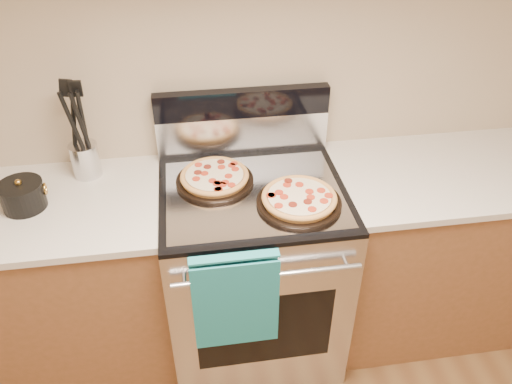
{
  "coord_description": "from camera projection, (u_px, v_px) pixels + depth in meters",
  "views": [
    {
      "loc": [
        -0.23,
        0.01,
        2.1
      ],
      "look_at": [
        -0.0,
        1.55,
        0.98
      ],
      "focal_mm": 35.0,
      "sensor_mm": 36.0,
      "label": 1
    }
  ],
  "objects": [
    {
      "name": "cabinet_right",
      "position": [
        429.0,
        250.0,
        2.45
      ],
      "size": [
        1.0,
        0.62,
        0.88
      ],
      "primitive_type": "cube",
      "color": "brown",
      "rests_on": "ground"
    },
    {
      "name": "countertop_left",
      "position": [
        31.0,
        210.0,
        1.97
      ],
      "size": [
        1.02,
        0.64,
        0.03
      ],
      "primitive_type": "cube",
      "color": "beige",
      "rests_on": "cabinet_left"
    },
    {
      "name": "cabinet_left",
      "position": [
        58.0,
        290.0,
        2.23
      ],
      "size": [
        1.0,
        0.62,
        0.88
      ],
      "primitive_type": "cube",
      "color": "brown",
      "rests_on": "ground"
    },
    {
      "name": "dish_towel",
      "position": [
        236.0,
        299.0,
        1.85
      ],
      "size": [
        0.32,
        0.05,
        0.42
      ],
      "primitive_type": null,
      "color": "#1A6B84",
      "rests_on": "oven_handle"
    },
    {
      "name": "wall_back",
      "position": [
        240.0,
        57.0,
        2.06
      ],
      "size": [
        4.0,
        0.0,
        4.0
      ],
      "primitive_type": "plane",
      "rotation": [
        1.57,
        0.0,
        0.0
      ],
      "color": "tan",
      "rests_on": "ground"
    },
    {
      "name": "oven_handle",
      "position": [
        268.0,
        276.0,
        1.81
      ],
      "size": [
        0.7,
        0.03,
        0.03
      ],
      "primitive_type": "cylinder",
      "rotation": [
        0.0,
        1.57,
        0.0
      ],
      "color": "silver",
      "rests_on": "range_body"
    },
    {
      "name": "foil_sheet",
      "position": [
        254.0,
        193.0,
        2.01
      ],
      "size": [
        0.7,
        0.55,
        0.01
      ],
      "primitive_type": "cube",
      "color": "gray",
      "rests_on": "cooktop"
    },
    {
      "name": "oven_window",
      "position": [
        265.0,
        330.0,
        2.04
      ],
      "size": [
        0.56,
        0.01,
        0.4
      ],
      "primitive_type": "cube",
      "color": "black",
      "rests_on": "range_body"
    },
    {
      "name": "utensil_crock",
      "position": [
        86.0,
        160.0,
        2.1
      ],
      "size": [
        0.13,
        0.13,
        0.15
      ],
      "primitive_type": "cylinder",
      "rotation": [
        0.0,
        0.0,
        0.1
      ],
      "color": "silver",
      "rests_on": "countertop_left"
    },
    {
      "name": "backsplash_lower",
      "position": [
        243.0,
        134.0,
        2.23
      ],
      "size": [
        0.76,
        0.06,
        0.18
      ],
      "primitive_type": "cube",
      "color": "silver",
      "rests_on": "cooktop"
    },
    {
      "name": "saucepan",
      "position": [
        23.0,
        197.0,
        1.93
      ],
      "size": [
        0.19,
        0.19,
        0.1
      ],
      "primitive_type": "cylinder",
      "rotation": [
        0.0,
        0.0,
        0.18
      ],
      "color": "black",
      "rests_on": "countertop_left"
    },
    {
      "name": "cooktop",
      "position": [
        253.0,
        192.0,
        2.04
      ],
      "size": [
        0.76,
        0.68,
        0.02
      ],
      "primitive_type": "cube",
      "color": "black",
      "rests_on": "range_body"
    },
    {
      "name": "backsplash_upper",
      "position": [
        242.0,
        103.0,
        2.14
      ],
      "size": [
        0.76,
        0.06,
        0.12
      ],
      "primitive_type": "cube",
      "color": "black",
      "rests_on": "backsplash_lower"
    },
    {
      "name": "countertop_right",
      "position": [
        451.0,
        173.0,
        2.18
      ],
      "size": [
        1.02,
        0.64,
        0.03
      ],
      "primitive_type": "cube",
      "color": "beige",
      "rests_on": "cabinet_right"
    },
    {
      "name": "range_body",
      "position": [
        253.0,
        272.0,
        2.31
      ],
      "size": [
        0.76,
        0.68,
        0.9
      ],
      "primitive_type": "cube",
      "color": "#B7B7BC",
      "rests_on": "ground"
    },
    {
      "name": "pepperoni_pizza_front",
      "position": [
        299.0,
        199.0,
        1.93
      ],
      "size": [
        0.37,
        0.37,
        0.04
      ],
      "primitive_type": null,
      "rotation": [
        0.0,
        0.0,
        -0.13
      ],
      "color": "#B27236",
      "rests_on": "foil_sheet"
    },
    {
      "name": "pepperoni_pizza_back",
      "position": [
        215.0,
        178.0,
        2.06
      ],
      "size": [
        0.38,
        0.38,
        0.04
      ],
      "primitive_type": null,
      "rotation": [
        0.0,
        0.0,
        -0.24
      ],
      "color": "#B27236",
      "rests_on": "foil_sheet"
    }
  ]
}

